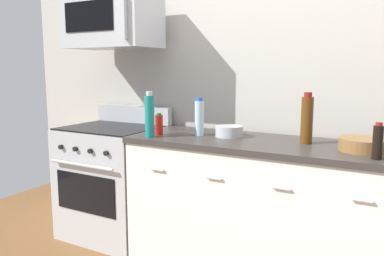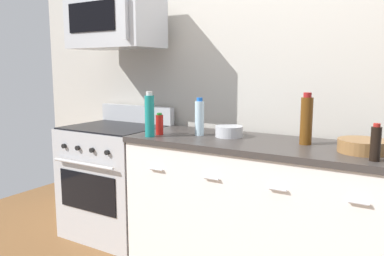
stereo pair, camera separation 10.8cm
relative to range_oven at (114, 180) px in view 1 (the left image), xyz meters
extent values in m
cube|color=#B7B2A8|center=(1.29, 0.41, 0.88)|extent=(4.93, 0.10, 2.70)
cube|color=white|center=(1.29, 0.00, -0.03)|extent=(1.81, 0.62, 0.88)
cube|color=#383330|center=(1.29, 0.00, 0.43)|extent=(1.84, 0.65, 0.04)
cylinder|color=silver|center=(0.66, -0.33, 0.25)|extent=(0.10, 0.02, 0.02)
cylinder|color=silver|center=(1.08, -0.33, 0.25)|extent=(0.10, 0.02, 0.02)
cylinder|color=silver|center=(1.50, -0.33, 0.25)|extent=(0.10, 0.02, 0.02)
cylinder|color=silver|center=(1.93, -0.33, 0.25)|extent=(0.10, 0.02, 0.02)
cube|color=#B7BABF|center=(0.00, 0.00, -0.01)|extent=(0.76, 0.64, 0.91)
cube|color=black|center=(0.00, -0.33, -0.02)|extent=(0.58, 0.01, 0.30)
cylinder|color=#B7BABF|center=(0.00, -0.36, 0.21)|extent=(0.61, 0.02, 0.02)
cube|color=#B7BABF|center=(0.00, 0.29, 0.52)|extent=(0.76, 0.06, 0.16)
cube|color=black|center=(0.00, 0.00, 0.45)|extent=(0.73, 0.61, 0.01)
cylinder|color=black|center=(-0.23, -0.34, 0.32)|extent=(0.04, 0.02, 0.04)
cylinder|color=black|center=(-0.08, -0.34, 0.32)|extent=(0.04, 0.02, 0.04)
cylinder|color=black|center=(0.08, -0.34, 0.32)|extent=(0.04, 0.02, 0.04)
cylinder|color=black|center=(0.23, -0.34, 0.32)|extent=(0.04, 0.02, 0.04)
cube|color=#B7BABF|center=(0.00, 0.05, 1.28)|extent=(0.74, 0.40, 0.40)
cube|color=black|center=(-0.06, -0.16, 1.31)|extent=(0.48, 0.01, 0.22)
cube|color=#B7BABF|center=(0.30, -0.17, 1.28)|extent=(0.02, 0.04, 0.30)
cylinder|color=silver|center=(0.81, 0.00, 0.57)|extent=(0.06, 0.06, 0.24)
cylinder|color=blue|center=(0.81, 0.00, 0.71)|extent=(0.04, 0.04, 0.02)
cylinder|color=#B21914|center=(0.55, -0.13, 0.52)|extent=(0.05, 0.05, 0.14)
cylinder|color=#19721E|center=(0.55, -0.13, 0.60)|extent=(0.04, 0.04, 0.01)
cylinder|color=black|center=(1.97, -0.20, 0.54)|extent=(0.05, 0.05, 0.18)
cylinder|color=maroon|center=(1.97, -0.20, 0.64)|extent=(0.03, 0.03, 0.02)
cylinder|color=#197F7A|center=(0.54, -0.23, 0.59)|extent=(0.07, 0.07, 0.29)
cylinder|color=beige|center=(0.54, -0.23, 0.75)|extent=(0.04, 0.04, 0.03)
cylinder|color=#59330F|center=(1.55, 0.05, 0.60)|extent=(0.08, 0.08, 0.30)
cylinder|color=maroon|center=(1.55, 0.05, 0.76)|extent=(0.05, 0.05, 0.03)
cylinder|color=brown|center=(1.89, -0.02, 0.49)|extent=(0.28, 0.28, 0.07)
torus|color=brown|center=(1.89, -0.02, 0.52)|extent=(0.28, 0.28, 0.01)
cylinder|color=brown|center=(1.89, -0.02, 0.46)|extent=(0.15, 0.15, 0.01)
cylinder|color=#B2B5BA|center=(1.02, 0.05, 0.49)|extent=(0.19, 0.19, 0.08)
torus|color=#B2B5BA|center=(1.02, 0.05, 0.52)|extent=(0.19, 0.19, 0.01)
cylinder|color=#B2B5BA|center=(1.02, 0.05, 0.46)|extent=(0.11, 0.11, 0.01)
camera|label=1|loc=(2.08, -2.40, 0.92)|focal=36.09mm
camera|label=2|loc=(2.17, -2.35, 0.92)|focal=36.09mm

